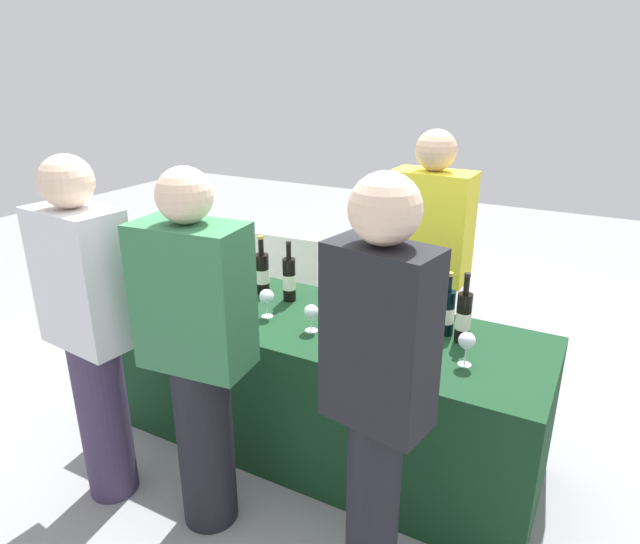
{
  "coord_description": "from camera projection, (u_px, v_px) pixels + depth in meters",
  "views": [
    {
      "loc": [
        1.18,
        -2.18,
        1.9
      ],
      "look_at": [
        0.0,
        0.0,
        0.98
      ],
      "focal_mm": 31.18,
      "sensor_mm": 36.0,
      "label": 1
    }
  ],
  "objects": [
    {
      "name": "ground_plane",
      "position": [
        320.0,
        443.0,
        2.98
      ],
      "size": [
        12.0,
        12.0,
        0.0
      ],
      "primitive_type": "plane",
      "color": "gray"
    },
    {
      "name": "tasting_table",
      "position": [
        320.0,
        384.0,
        2.85
      ],
      "size": [
        2.2,
        0.75,
        0.73
      ],
      "primitive_type": "cube",
      "color": "#14381E",
      "rests_on": "ground_plane"
    },
    {
      "name": "wine_bottle_0",
      "position": [
        215.0,
        267.0,
        3.12
      ],
      "size": [
        0.08,
        0.08,
        0.29
      ],
      "color": "black",
      "rests_on": "tasting_table"
    },
    {
      "name": "wine_bottle_1",
      "position": [
        238.0,
        269.0,
        3.08
      ],
      "size": [
        0.07,
        0.07,
        0.32
      ],
      "color": "black",
      "rests_on": "tasting_table"
    },
    {
      "name": "wine_bottle_2",
      "position": [
        262.0,
        273.0,
        3.01
      ],
      "size": [
        0.08,
        0.08,
        0.33
      ],
      "color": "black",
      "rests_on": "tasting_table"
    },
    {
      "name": "wine_bottle_3",
      "position": [
        289.0,
        279.0,
        2.91
      ],
      "size": [
        0.07,
        0.07,
        0.33
      ],
      "color": "black",
      "rests_on": "tasting_table"
    },
    {
      "name": "wine_bottle_4",
      "position": [
        396.0,
        298.0,
        2.68
      ],
      "size": [
        0.07,
        0.07,
        0.33
      ],
      "color": "black",
      "rests_on": "tasting_table"
    },
    {
      "name": "wine_bottle_5",
      "position": [
        419.0,
        303.0,
        2.65
      ],
      "size": [
        0.07,
        0.07,
        0.31
      ],
      "color": "black",
      "rests_on": "tasting_table"
    },
    {
      "name": "wine_bottle_6",
      "position": [
        447.0,
        312.0,
        2.55
      ],
      "size": [
        0.07,
        0.07,
        0.3
      ],
      "color": "black",
      "rests_on": "tasting_table"
    },
    {
      "name": "wine_bottle_7",
      "position": [
        463.0,
        317.0,
        2.47
      ],
      "size": [
        0.07,
        0.07,
        0.33
      ],
      "color": "black",
      "rests_on": "tasting_table"
    },
    {
      "name": "wine_glass_0",
      "position": [
        206.0,
        292.0,
        2.83
      ],
      "size": [
        0.07,
        0.07,
        0.13
      ],
      "color": "silver",
      "rests_on": "tasting_table"
    },
    {
      "name": "wine_glass_1",
      "position": [
        267.0,
        297.0,
        2.72
      ],
      "size": [
        0.07,
        0.07,
        0.15
      ],
      "color": "silver",
      "rests_on": "tasting_table"
    },
    {
      "name": "wine_glass_2",
      "position": [
        311.0,
        313.0,
        2.58
      ],
      "size": [
        0.07,
        0.07,
        0.13
      ],
      "color": "silver",
      "rests_on": "tasting_table"
    },
    {
      "name": "wine_glass_3",
      "position": [
        467.0,
        342.0,
        2.28
      ],
      "size": [
        0.07,
        0.07,
        0.15
      ],
      "color": "silver",
      "rests_on": "tasting_table"
    },
    {
      "name": "ice_bucket",
      "position": [
        186.0,
        277.0,
        3.05
      ],
      "size": [
        0.22,
        0.22,
        0.16
      ],
      "primitive_type": "cylinder",
      "color": "silver",
      "rests_on": "tasting_table"
    },
    {
      "name": "server_pouring",
      "position": [
        428.0,
        267.0,
        3.08
      ],
      "size": [
        0.43,
        0.24,
        1.6
      ],
      "rotation": [
        0.0,
        0.0,
        3.12
      ],
      "color": "black",
      "rests_on": "ground_plane"
    },
    {
      "name": "guest_0",
      "position": [
        90.0,
        327.0,
        2.37
      ],
      "size": [
        0.42,
        0.26,
        1.59
      ],
      "rotation": [
        0.0,
        0.0,
        -0.1
      ],
      "color": "#3F3351",
      "rests_on": "ground_plane"
    },
    {
      "name": "guest_1",
      "position": [
        198.0,
        350.0,
        2.22
      ],
      "size": [
        0.45,
        0.28,
        1.57
      ],
      "rotation": [
        0.0,
        0.0,
        0.1
      ],
      "color": "black",
      "rests_on": "ground_plane"
    },
    {
      "name": "guest_2",
      "position": [
        377.0,
        393.0,
        1.8
      ],
      "size": [
        0.37,
        0.24,
        1.63
      ],
      "rotation": [
        0.0,
        0.0,
        -0.17
      ],
      "color": "black",
      "rests_on": "ground_plane"
    },
    {
      "name": "menu_board",
      "position": [
        282.0,
        283.0,
        4.18
      ],
      "size": [
        0.6,
        0.07,
        0.74
      ],
      "primitive_type": "cube",
      "rotation": [
        0.0,
        0.0,
        0.06
      ],
      "color": "white",
      "rests_on": "ground_plane"
    }
  ]
}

